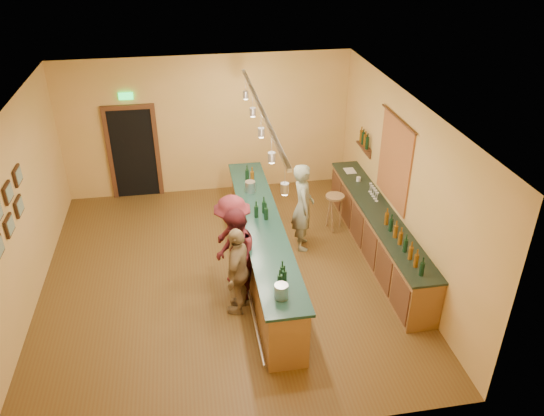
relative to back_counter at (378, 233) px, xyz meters
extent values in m
plane|color=brown|center=(-2.97, -0.18, -0.49)|extent=(7.00, 7.00, 0.00)
cube|color=silver|center=(-2.97, -0.18, 2.71)|extent=(6.50, 7.00, 0.02)
cube|color=gold|center=(-2.97, 3.32, 1.11)|extent=(6.50, 0.02, 3.20)
cube|color=gold|center=(-2.97, -3.68, 1.11)|extent=(6.50, 0.02, 3.20)
cube|color=gold|center=(-6.22, -0.18, 1.11)|extent=(0.02, 7.00, 3.20)
cube|color=gold|center=(0.28, -0.18, 1.11)|extent=(0.02, 7.00, 3.20)
cube|color=black|center=(-4.67, 3.30, 0.56)|extent=(0.95, 0.06, 2.10)
cube|color=#522818|center=(-5.19, 3.28, 0.56)|extent=(0.10, 0.08, 2.10)
cube|color=#522818|center=(-4.14, 3.28, 0.56)|extent=(0.10, 0.08, 2.10)
cube|color=#522818|center=(-4.67, 3.28, 1.66)|extent=(1.15, 0.08, 0.10)
cube|color=#19E54C|center=(-4.67, 3.27, 1.91)|extent=(0.30, 0.04, 0.15)
cube|color=maroon|center=(0.26, 0.22, 1.36)|extent=(0.03, 1.40, 1.60)
cube|color=#522818|center=(0.19, 1.72, 1.06)|extent=(0.16, 0.55, 0.03)
cube|color=#522818|center=(0.26, 1.72, 0.96)|extent=(0.03, 0.55, 0.18)
cube|color=brown|center=(0.00, 0.02, -0.04)|extent=(0.55, 4.50, 0.90)
cube|color=black|center=(0.00, 0.02, 0.43)|extent=(0.60, 4.55, 0.04)
cylinder|color=silver|center=(0.00, 1.32, 0.50)|extent=(0.09, 0.09, 0.09)
cube|color=silver|center=(-0.03, 1.82, 0.46)|extent=(0.22, 0.30, 0.01)
cube|color=brown|center=(-2.26, -0.18, 0.01)|extent=(0.60, 5.00, 1.00)
cube|color=#14322A|center=(-2.26, -0.18, 0.54)|extent=(0.70, 5.10, 0.05)
cylinder|color=silver|center=(-2.62, -0.18, -0.34)|extent=(0.05, 5.00, 0.05)
cylinder|color=silver|center=(-2.31, -2.28, 0.67)|extent=(0.20, 0.20, 0.22)
cylinder|color=silver|center=(-2.31, 1.02, 0.67)|extent=(0.20, 0.20, 0.22)
cube|color=silver|center=(-2.26, -0.18, 2.65)|extent=(0.06, 4.60, 0.05)
cylinder|color=silver|center=(-2.26, -2.18, 2.46)|extent=(0.01, 0.01, 0.35)
cylinder|color=#A5A5AD|center=(-2.26, -2.18, 2.26)|extent=(0.11, 0.11, 0.14)
cylinder|color=#FFEABF|center=(-2.26, -2.18, 2.18)|extent=(0.08, 0.08, 0.02)
cylinder|color=silver|center=(-2.26, -1.18, 2.46)|extent=(0.01, 0.01, 0.35)
cylinder|color=#A5A5AD|center=(-2.26, -1.18, 2.26)|extent=(0.11, 0.11, 0.14)
cylinder|color=#FFEABF|center=(-2.26, -1.18, 2.18)|extent=(0.08, 0.08, 0.02)
cylinder|color=silver|center=(-2.26, -0.18, 2.46)|extent=(0.01, 0.01, 0.35)
cylinder|color=#A5A5AD|center=(-2.26, -0.18, 2.26)|extent=(0.11, 0.11, 0.14)
cylinder|color=#FFEABF|center=(-2.26, -0.18, 2.18)|extent=(0.08, 0.08, 0.02)
cylinder|color=silver|center=(-2.26, 0.82, 2.46)|extent=(0.01, 0.01, 0.35)
cylinder|color=#A5A5AD|center=(-2.26, 0.82, 2.26)|extent=(0.11, 0.11, 0.14)
cylinder|color=#FFEABF|center=(-2.26, 0.82, 2.18)|extent=(0.08, 0.08, 0.02)
cylinder|color=silver|center=(-2.26, 1.82, 2.46)|extent=(0.01, 0.01, 0.35)
cylinder|color=#A5A5AD|center=(-2.26, 1.82, 2.26)|extent=(0.11, 0.11, 0.14)
cylinder|color=#FFEABF|center=(-2.26, 1.82, 2.18)|extent=(0.08, 0.08, 0.02)
imported|color=gray|center=(-1.36, 0.52, 0.41)|extent=(0.49, 0.69, 1.78)
imported|color=#59191E|center=(-2.81, -0.85, 0.36)|extent=(0.67, 0.85, 1.70)
imported|color=#997A51|center=(-2.81, -1.17, 0.30)|extent=(0.70, 1.00, 1.57)
imported|color=#59191E|center=(-2.81, -0.46, 0.39)|extent=(0.97, 1.28, 1.75)
cylinder|color=#8C613F|center=(-0.57, 1.05, 0.28)|extent=(0.38, 0.38, 0.05)
cylinder|color=#8C613F|center=(-0.42, 1.05, -0.11)|extent=(0.04, 0.04, 0.75)
cylinder|color=#8C613F|center=(-0.64, 1.18, -0.11)|extent=(0.04, 0.04, 0.75)
cylinder|color=#8C613F|center=(-0.64, 0.92, -0.11)|extent=(0.04, 0.04, 0.75)
camera|label=1|loc=(-3.44, -8.13, 5.40)|focal=35.00mm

